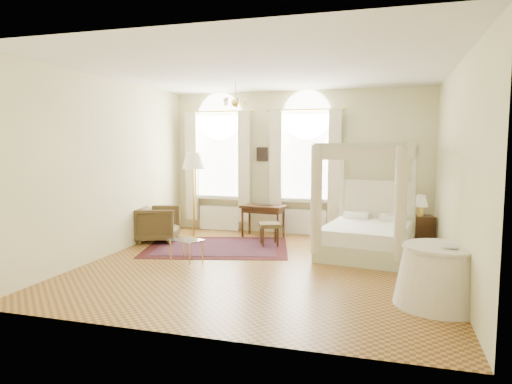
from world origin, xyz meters
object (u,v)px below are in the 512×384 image
Objects in this scene: writing_desk at (263,210)px; stool at (269,227)px; armchair at (158,224)px; side_table at (440,276)px; coffee_table at (186,242)px; floor_lamp at (193,165)px; nightstand at (422,231)px; canopy_bed at (367,230)px.

writing_desk reaches higher than stool.
side_table is at bearing -130.92° from armchair.
writing_desk reaches higher than coffee_table.
writing_desk is 0.54× the size of floor_lamp.
nightstand is 5.49m from armchair.
floor_lamp is (-0.69, 1.87, 1.27)m from coffee_table.
canopy_bed is 2.60× the size of armchair.
floor_lamp reaches higher than nightstand.
nightstand is 5.00m from floor_lamp.
side_table is (3.00, -2.78, -0.00)m from stool.
armchair is at bearing 179.36° from canopy_bed.
canopy_bed is at bearing 112.90° from side_table.
floor_lamp is (-3.76, 0.57, 1.14)m from canopy_bed.
side_table is (-0.00, -3.52, 0.07)m from nightstand.
canopy_bed is 1.14× the size of floor_lamp.
armchair is at bearing 155.09° from side_table.
nightstand is at bearing 5.74° from floor_lamp.
writing_desk is at bearing -78.84° from armchair.
canopy_bed is 1.49m from nightstand.
writing_desk is 1.51× the size of coffee_table.
coffee_table is at bearing -157.13° from canopy_bed.
canopy_bed is 3.98m from floor_lamp.
floor_lamp is at bearing -174.26° from nightstand.
nightstand reaches higher than stool.
canopy_bed reaches higher than coffee_table.
floor_lamp is (-1.80, 0.26, 1.23)m from stool.
nightstand reaches higher than coffee_table.
armchair reaches higher than writing_desk.
side_table reaches higher than nightstand.
side_table is at bearing -90.00° from nightstand.
stool is 2.41m from armchair.
nightstand is 0.95× the size of coffee_table.
canopy_bed is 2.67m from side_table.
armchair is at bearing -152.83° from writing_desk.
coffee_table is at bearing 164.24° from side_table.
writing_desk is 0.89m from stool.
side_table is (3.35, -3.56, -0.23)m from writing_desk.
nightstand is at bearing 90.00° from side_table.
side_table reaches higher than coffee_table.
stool is 0.28× the size of floor_lamp.
canopy_bed is 1.87× the size of side_table.
canopy_bed is 4.36m from armchair.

